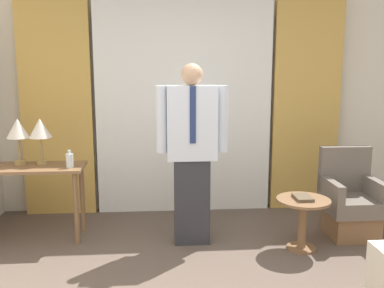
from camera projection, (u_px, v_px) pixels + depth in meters
The scene contains 12 objects.
wall_back at pixel (184, 99), 5.14m from camera, with size 10.00×0.06×2.70m.
curtain_sheer_center at pixel (184, 105), 5.03m from camera, with size 2.06×0.06×2.58m.
curtain_drape_left at pixel (56, 106), 4.92m from camera, with size 0.81×0.06×2.58m.
curtain_drape_right at pixel (306, 104), 5.14m from camera, with size 0.81×0.06×2.58m.
desk at pixel (29, 180), 4.27m from camera, with size 1.08×0.46×0.76m.
table_lamp_left at pixel (18, 130), 4.28m from camera, with size 0.22×0.22×0.47m.
table_lamp_right at pixel (40, 130), 4.29m from camera, with size 0.22×0.22×0.47m.
bottle_near_edge at pixel (70, 160), 4.19m from camera, with size 0.07×0.07×0.17m.
person at pixel (192, 149), 4.12m from camera, with size 0.69×0.23×1.77m.
armchair at pixel (350, 204), 4.41m from camera, with size 0.54×0.54×0.91m.
side_table at pixel (303, 215), 4.06m from camera, with size 0.51×0.51×0.50m.
book at pixel (303, 198), 4.03m from camera, with size 0.15×0.22×0.03m.
Camera 1 is at (-0.30, -2.48, 1.74)m, focal length 40.00 mm.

